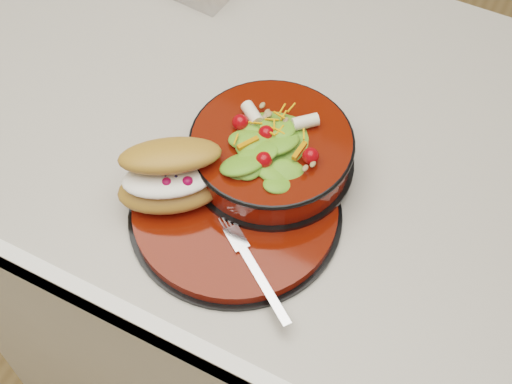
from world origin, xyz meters
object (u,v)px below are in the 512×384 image
at_px(dinner_plate, 236,211).
at_px(fork, 255,270).
at_px(salad_bowl, 272,146).
at_px(island_counter, 309,286).
at_px(croissant, 171,176).

distance_m(dinner_plate, fork, 0.10).
distance_m(dinner_plate, salad_bowl, 0.10).
distance_m(island_counter, croissant, 0.56).
bearing_deg(salad_bowl, island_counter, 64.66).
distance_m(island_counter, fork, 0.53).
distance_m(dinner_plate, croissant, 0.10).
xyz_separation_m(island_counter, salad_bowl, (-0.04, -0.09, 0.50)).
relative_size(salad_bowl, fork, 1.69).
xyz_separation_m(island_counter, dinner_plate, (-0.05, -0.18, 0.46)).
bearing_deg(salad_bowl, croissant, -130.31).
bearing_deg(island_counter, fork, -86.65).
xyz_separation_m(island_counter, fork, (0.01, -0.25, 0.47)).
xyz_separation_m(salad_bowl, fork, (0.06, -0.16, -0.03)).
relative_size(island_counter, croissant, 8.17).
bearing_deg(island_counter, croissant, -123.97).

